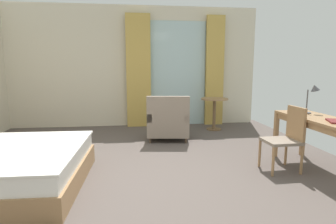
# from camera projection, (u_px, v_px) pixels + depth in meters

# --- Properties ---
(ground) EXTENTS (6.44, 7.56, 0.10)m
(ground) POSITION_uv_depth(u_px,v_px,m) (137.00, 185.00, 3.50)
(ground) COLOR #564C47
(wall_back) EXTENTS (6.04, 0.12, 2.86)m
(wall_back) POSITION_uv_depth(u_px,v_px,m) (134.00, 67.00, 6.71)
(wall_back) COLOR beige
(wall_back) RESTS_ON ground
(balcony_glass_door) EXTENTS (1.42, 0.02, 2.52)m
(balcony_glass_door) POSITION_uv_depth(u_px,v_px,m) (177.00, 74.00, 6.79)
(balcony_glass_door) COLOR silver
(balcony_glass_door) RESTS_ON ground
(curtain_panel_left) EXTENTS (0.58, 0.10, 2.65)m
(curtain_panel_left) POSITION_uv_depth(u_px,v_px,m) (139.00, 71.00, 6.56)
(curtain_panel_left) COLOR tan
(curtain_panel_left) RESTS_ON ground
(curtain_panel_right) EXTENTS (0.44, 0.10, 2.65)m
(curtain_panel_right) POSITION_uv_depth(u_px,v_px,m) (215.00, 71.00, 6.80)
(curtain_panel_right) COLOR tan
(curtain_panel_right) RESTS_ON ground
(writing_desk) EXTENTS (0.58, 1.48, 0.75)m
(writing_desk) POSITION_uv_depth(u_px,v_px,m) (321.00, 125.00, 3.73)
(writing_desk) COLOR #9E754C
(writing_desk) RESTS_ON ground
(desk_chair) EXTENTS (0.46, 0.42, 0.89)m
(desk_chair) POSITION_uv_depth(u_px,v_px,m) (287.00, 136.00, 3.80)
(desk_chair) COLOR gray
(desk_chair) RESTS_ON ground
(desk_lamp) EXTENTS (0.25, 0.13, 0.44)m
(desk_lamp) POSITION_uv_depth(u_px,v_px,m) (313.00, 93.00, 4.06)
(desk_lamp) COLOR #4C4C51
(desk_lamp) RESTS_ON writing_desk
(armchair_by_window) EXTENTS (0.88, 0.82, 0.89)m
(armchair_by_window) POSITION_uv_depth(u_px,v_px,m) (168.00, 123.00, 5.44)
(armchair_by_window) COLOR gray
(armchair_by_window) RESTS_ON ground
(round_cafe_table) EXTENTS (0.62, 0.62, 0.73)m
(round_cafe_table) POSITION_uv_depth(u_px,v_px,m) (214.00, 107.00, 6.31)
(round_cafe_table) COLOR #9E754C
(round_cafe_table) RESTS_ON ground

